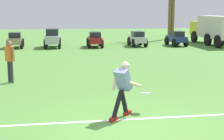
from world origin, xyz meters
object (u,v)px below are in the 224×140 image
object	(u,v)px
parked_car_slot_a	(15,40)
parked_car_slot_d	(137,38)
teammate_near_sideline	(10,58)
parked_car_slot_e	(176,38)
frisbee_in_flight	(145,93)
box_truck	(212,29)
parked_car_slot_b	(53,37)
parked_car_slot_c	(95,39)
frisbee_thrower	(123,86)

from	to	relation	value
parked_car_slot_a	parked_car_slot_d	size ratio (longest dim) A/B	1.01
teammate_near_sideline	parked_car_slot_e	size ratio (longest dim) A/B	0.69
teammate_near_sideline	parked_car_slot_d	xyz separation A→B (m)	(7.24, 11.99, -0.38)
frisbee_in_flight	box_truck	size ratio (longest dim) A/B	0.05
parked_car_slot_d	parked_car_slot_e	world-z (taller)	same
parked_car_slot_b	box_truck	bearing A→B (deg)	1.86
parked_car_slot_a	parked_car_slot_c	world-z (taller)	same
parked_car_slot_d	box_truck	world-z (taller)	box_truck
teammate_near_sideline	parked_car_slot_d	world-z (taller)	teammate_near_sideline
teammate_near_sideline	parked_car_slot_a	bearing A→B (deg)	97.35
frisbee_in_flight	box_truck	world-z (taller)	box_truck
parked_car_slot_e	frisbee_in_flight	bearing A→B (deg)	-110.51
frisbee_in_flight	parked_car_slot_c	xyz separation A→B (m)	(-0.11, 15.95, 0.07)
teammate_near_sideline	box_truck	world-z (taller)	box_truck
frisbee_in_flight	box_truck	xyz separation A→B (m)	(8.98, 16.52, 0.74)
frisbee_thrower	parked_car_slot_c	size ratio (longest dim) A/B	0.64
parked_car_slot_b	box_truck	size ratio (longest dim) A/B	0.41
parked_car_slot_b	parked_car_slot_c	world-z (taller)	parked_car_slot_b
teammate_near_sideline	parked_car_slot_b	xyz separation A→B (m)	(1.06, 11.94, -0.22)
frisbee_in_flight	box_truck	distance (m)	18.81
parked_car_slot_a	parked_car_slot_b	size ratio (longest dim) A/B	0.94
frisbee_thrower	teammate_near_sideline	world-z (taller)	teammate_near_sideline
teammate_near_sideline	parked_car_slot_a	world-z (taller)	teammate_near_sideline
box_truck	teammate_near_sideline	bearing A→B (deg)	-136.84
parked_car_slot_e	teammate_near_sideline	bearing A→B (deg)	-130.52
parked_car_slot_b	teammate_near_sideline	bearing A→B (deg)	-95.06
frisbee_thrower	parked_car_slot_e	bearing A→B (deg)	67.94
teammate_near_sideline	parked_car_slot_c	distance (m)	12.46
box_truck	parked_car_slot_a	bearing A→B (deg)	-178.70
frisbee_in_flight	box_truck	bearing A→B (deg)	61.48
teammate_near_sideline	parked_car_slot_c	xyz separation A→B (m)	(4.06, 11.77, -0.38)
parked_car_slot_c	parked_car_slot_d	xyz separation A→B (m)	(3.18, 0.23, 0.00)
frisbee_in_flight	parked_car_slot_e	bearing A→B (deg)	69.49
parked_car_slot_a	parked_car_slot_d	xyz separation A→B (m)	(8.79, -0.01, 0.00)
parked_car_slot_b	parked_car_slot_a	bearing A→B (deg)	178.68
parked_car_slot_c	parked_car_slot_e	size ratio (longest dim) A/B	0.97
frisbee_in_flight	parked_car_slot_c	world-z (taller)	parked_car_slot_c
frisbee_in_flight	parked_car_slot_d	world-z (taller)	parked_car_slot_d
teammate_near_sideline	box_truck	xyz separation A→B (m)	(13.15, 12.33, 0.29)
frisbee_thrower	parked_car_slot_a	xyz separation A→B (m)	(-5.05, 16.62, -0.23)
parked_car_slot_c	parked_car_slot_d	size ratio (longest dim) A/B	0.99
parked_car_slot_a	parked_car_slot_e	bearing A→B (deg)	-0.28
parked_car_slot_a	parked_car_slot_c	distance (m)	5.62
frisbee_thrower	teammate_near_sideline	distance (m)	5.80
frisbee_in_flight	parked_car_slot_a	world-z (taller)	parked_car_slot_a
parked_car_slot_d	parked_car_slot_a	bearing A→B (deg)	179.95
parked_car_slot_a	box_truck	xyz separation A→B (m)	(14.70, 0.33, 0.67)
frisbee_in_flight	parked_car_slot_c	distance (m)	15.95
parked_car_slot_a	parked_car_slot_c	xyz separation A→B (m)	(5.61, -0.23, 0.00)
frisbee_thrower	frisbee_in_flight	size ratio (longest dim) A/B	4.59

